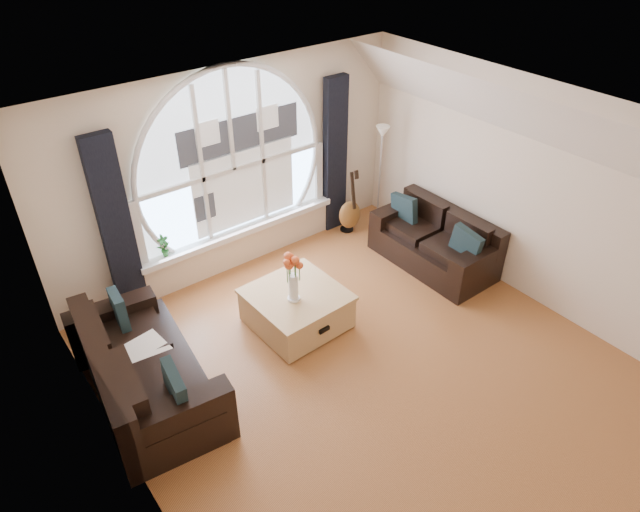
{
  "coord_description": "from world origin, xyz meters",
  "views": [
    {
      "loc": [
        -3.09,
        -3.12,
        4.56
      ],
      "look_at": [
        0.0,
        0.9,
        1.05
      ],
      "focal_mm": 31.73,
      "sensor_mm": 36.0,
      "label": 1
    }
  ],
  "objects": [
    {
      "name": "wall_left",
      "position": [
        -2.5,
        0.0,
        1.35
      ],
      "size": [
        0.01,
        5.5,
        2.7
      ],
      "primitive_type": "cube",
      "color": "beige",
      "rests_on": "ground"
    },
    {
      "name": "window_frame",
      "position": [
        0.0,
        2.69,
        1.62
      ],
      "size": [
        2.76,
        0.08,
        2.15
      ],
      "primitive_type": "cube",
      "color": "white",
      "rests_on": "wall_back"
    },
    {
      "name": "ground",
      "position": [
        0.0,
        0.0,
        0.0
      ],
      "size": [
        5.0,
        5.5,
        0.01
      ],
      "primitive_type": "cube",
      "color": "brown",
      "rests_on": "ground"
    },
    {
      "name": "wall_right",
      "position": [
        2.5,
        0.0,
        1.35
      ],
      "size": [
        0.01,
        5.5,
        2.7
      ],
      "primitive_type": "cube",
      "color": "beige",
      "rests_on": "ground"
    },
    {
      "name": "throw_blanket",
      "position": [
        -2.02,
        1.15,
        0.5
      ],
      "size": [
        0.62,
        0.62,
        0.1
      ],
      "primitive_type": "cube",
      "rotation": [
        0.0,
        0.0,
        0.14
      ],
      "color": "silver",
      "rests_on": "sofa_left"
    },
    {
      "name": "arched_window",
      "position": [
        0.0,
        2.72,
        1.62
      ],
      "size": [
        2.6,
        0.06,
        2.15
      ],
      "primitive_type": "cube",
      "color": "silver",
      "rests_on": "wall_back"
    },
    {
      "name": "coffee_chest",
      "position": [
        -0.17,
        1.13,
        0.25
      ],
      "size": [
        1.07,
        1.07,
        0.51
      ],
      "primitive_type": "cube",
      "rotation": [
        0.0,
        0.0,
        0.04
      ],
      "color": "tan",
      "rests_on": "ground"
    },
    {
      "name": "neighbor_house",
      "position": [
        0.15,
        2.71,
        1.5
      ],
      "size": [
        1.7,
        0.02,
        1.5
      ],
      "primitive_type": "cube",
      "color": "silver",
      "rests_on": "wall_back"
    },
    {
      "name": "ceiling",
      "position": [
        0.0,
        0.0,
        2.7
      ],
      "size": [
        5.0,
        5.5,
        0.01
      ],
      "primitive_type": "cube",
      "color": "silver",
      "rests_on": "ground"
    },
    {
      "name": "guitar",
      "position": [
        1.67,
        2.34,
        0.53
      ],
      "size": [
        0.39,
        0.29,
        1.06
      ],
      "primitive_type": "cube",
      "rotation": [
        0.0,
        0.0,
        -0.16
      ],
      "color": "brown",
      "rests_on": "ground"
    },
    {
      "name": "wall_back",
      "position": [
        0.0,
        2.75,
        1.35
      ],
      "size": [
        5.0,
        0.01,
        2.7
      ],
      "primitive_type": "cube",
      "color": "beige",
      "rests_on": "ground"
    },
    {
      "name": "attic_slope",
      "position": [
        2.2,
        0.0,
        2.35
      ],
      "size": [
        0.92,
        5.5,
        0.72
      ],
      "primitive_type": "cube",
      "color": "silver",
      "rests_on": "ground"
    },
    {
      "name": "sofa_left",
      "position": [
        -2.03,
        1.15,
        0.4
      ],
      "size": [
        1.19,
        2.03,
        0.86
      ],
      "primitive_type": "cube",
      "rotation": [
        0.0,
        0.0,
        -0.12
      ],
      "color": "black",
      "rests_on": "ground"
    },
    {
      "name": "vase_flowers",
      "position": [
        -0.26,
        1.06,
        0.86
      ],
      "size": [
        0.24,
        0.24,
        0.7
      ],
      "primitive_type": "cube",
      "color": "white",
      "rests_on": "coffee_chest"
    },
    {
      "name": "window_sill",
      "position": [
        0.0,
        2.65,
        0.51
      ],
      "size": [
        2.9,
        0.22,
        0.08
      ],
      "primitive_type": "cube",
      "color": "white",
      "rests_on": "wall_back"
    },
    {
      "name": "curtain_right",
      "position": [
        1.6,
        2.63,
        1.15
      ],
      "size": [
        0.35,
        0.12,
        2.3
      ],
      "primitive_type": "cube",
      "color": "black",
      "rests_on": "ground"
    },
    {
      "name": "sofa_right",
      "position": [
        2.05,
        1.02,
        0.4
      ],
      "size": [
        0.86,
        1.71,
        0.76
      ],
      "primitive_type": "cube",
      "rotation": [
        0.0,
        0.0,
        0.0
      ],
      "color": "black",
      "rests_on": "ground"
    },
    {
      "name": "curtain_left",
      "position": [
        -1.6,
        2.63,
        1.15
      ],
      "size": [
        0.35,
        0.12,
        2.3
      ],
      "primitive_type": "cube",
      "color": "black",
      "rests_on": "ground"
    },
    {
      "name": "floor_lamp",
      "position": [
        2.13,
        2.24,
        0.8
      ],
      "size": [
        0.24,
        0.24,
        1.6
      ],
      "primitive_type": "cube",
      "color": "#B2B2B2",
      "rests_on": "ground"
    },
    {
      "name": "potted_plant",
      "position": [
        -1.09,
        2.65,
        0.7
      ],
      "size": [
        0.16,
        0.12,
        0.3
      ],
      "primitive_type": "imported",
      "rotation": [
        0.0,
        0.0,
        0.06
      ],
      "color": "#1E6023",
      "rests_on": "window_sill"
    }
  ]
}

